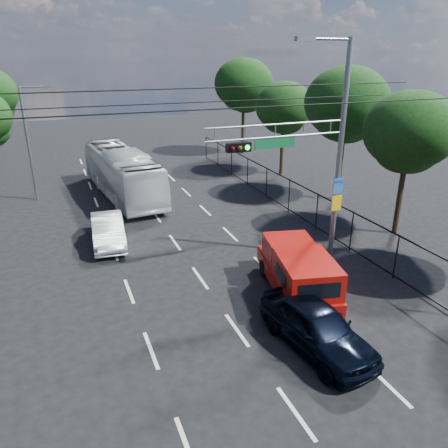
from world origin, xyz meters
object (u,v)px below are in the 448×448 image
signal_mast (317,146)px  navy_hatchback (317,327)px  red_pickup (297,270)px  white_van (108,230)px  white_bus (122,173)px

signal_mast → navy_hatchback: (-3.28, -5.76, -4.47)m
red_pickup → navy_hatchback: bearing=-109.4°
signal_mast → white_van: size_ratio=2.22×
red_pickup → white_van: (-6.20, 7.75, -0.36)m
red_pickup → navy_hatchback: (-1.10, -3.13, -0.29)m
signal_mast → white_van: bearing=148.6°
signal_mast → red_pickup: (-2.18, -2.64, -4.18)m
white_bus → signal_mast: bearing=-70.0°
signal_mast → white_van: (-8.38, 5.11, -4.54)m
navy_hatchback → white_van: bearing=108.4°
navy_hatchback → white_bus: white_bus is taller
navy_hatchback → white_van: navy_hatchback is taller
signal_mast → red_pickup: size_ratio=1.68×
signal_mast → navy_hatchback: size_ratio=2.09×
signal_mast → white_bus: bearing=116.2°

